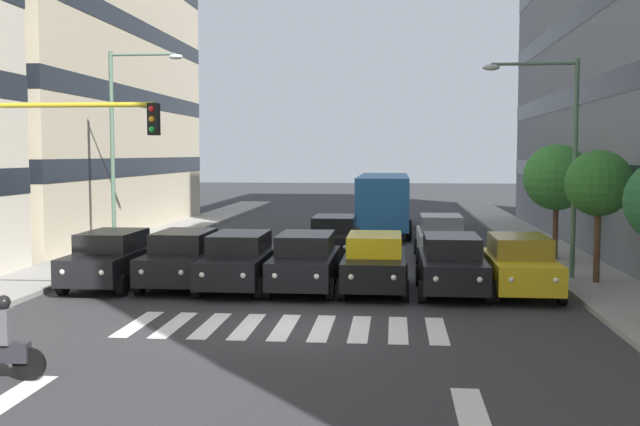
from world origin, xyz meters
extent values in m
plane|color=#2D2D30|center=(0.00, 0.00, 0.00)|extent=(180.00, 180.00, 0.00)
cube|color=black|center=(15.43, -20.25, 3.48)|extent=(10.38, 22.53, 0.90)
cube|color=black|center=(15.43, -20.25, 6.95)|extent=(10.38, 22.53, 0.90)
cube|color=black|center=(15.43, -20.25, 10.43)|extent=(10.38, 22.53, 0.90)
cube|color=silver|center=(-3.60, 0.00, 0.00)|extent=(0.45, 2.80, 0.01)
cube|color=silver|center=(-2.70, 0.00, 0.00)|extent=(0.45, 2.80, 0.01)
cube|color=silver|center=(-1.80, 0.00, 0.00)|extent=(0.45, 2.80, 0.01)
cube|color=silver|center=(-0.90, 0.00, 0.00)|extent=(0.45, 2.80, 0.01)
cube|color=silver|center=(0.00, 0.00, 0.00)|extent=(0.45, 2.80, 0.01)
cube|color=silver|center=(0.90, 0.00, 0.00)|extent=(0.45, 2.80, 0.01)
cube|color=silver|center=(1.80, 0.00, 0.00)|extent=(0.45, 2.80, 0.01)
cube|color=silver|center=(2.70, 0.00, 0.00)|extent=(0.45, 2.80, 0.01)
cube|color=silver|center=(3.60, 0.00, 0.00)|extent=(0.45, 2.80, 0.01)
cube|color=silver|center=(-3.85, 5.50, 0.00)|extent=(0.50, 2.20, 0.01)
cube|color=silver|center=(3.85, 5.50, 0.00)|extent=(0.50, 2.20, 0.01)
cube|color=gold|center=(-6.27, -4.84, 0.72)|extent=(1.80, 4.40, 0.80)
cube|color=olive|center=(-6.27, -5.04, 1.42)|extent=(1.58, 2.46, 0.60)
cylinder|color=black|center=(-7.17, -3.39, 0.32)|extent=(0.22, 0.64, 0.64)
cylinder|color=black|center=(-5.37, -3.39, 0.32)|extent=(0.22, 0.64, 0.64)
cylinder|color=black|center=(-7.17, -6.29, 0.32)|extent=(0.22, 0.64, 0.64)
cylinder|color=black|center=(-5.37, -6.29, 0.32)|extent=(0.22, 0.64, 0.64)
sphere|color=white|center=(-6.84, -2.69, 0.80)|extent=(0.18, 0.18, 0.18)
sphere|color=white|center=(-5.69, -2.69, 0.80)|extent=(0.18, 0.18, 0.18)
cube|color=black|center=(-4.28, -4.76, 0.72)|extent=(1.80, 4.40, 0.80)
cube|color=black|center=(-4.28, -4.96, 1.42)|extent=(1.58, 2.46, 0.60)
cylinder|color=black|center=(-5.18, -3.31, 0.32)|extent=(0.22, 0.64, 0.64)
cylinder|color=black|center=(-3.38, -3.31, 0.32)|extent=(0.22, 0.64, 0.64)
cylinder|color=black|center=(-5.18, -6.21, 0.32)|extent=(0.22, 0.64, 0.64)
cylinder|color=black|center=(-3.38, -6.21, 0.32)|extent=(0.22, 0.64, 0.64)
sphere|color=white|center=(-4.86, -2.61, 0.80)|extent=(0.18, 0.18, 0.18)
sphere|color=white|center=(-3.71, -2.61, 0.80)|extent=(0.18, 0.18, 0.18)
cube|color=black|center=(-2.01, -4.88, 0.72)|extent=(1.80, 4.40, 0.80)
cube|color=yellow|center=(-2.01, -5.08, 1.42)|extent=(1.58, 2.46, 0.60)
cylinder|color=black|center=(-2.91, -3.42, 0.32)|extent=(0.22, 0.64, 0.64)
cylinder|color=black|center=(-1.11, -3.42, 0.32)|extent=(0.22, 0.64, 0.64)
cylinder|color=black|center=(-2.91, -6.33, 0.32)|extent=(0.22, 0.64, 0.64)
cylinder|color=black|center=(-1.11, -6.33, 0.32)|extent=(0.22, 0.64, 0.64)
sphere|color=white|center=(-2.58, -2.73, 0.80)|extent=(0.18, 0.18, 0.18)
sphere|color=white|center=(-1.43, -2.73, 0.80)|extent=(0.18, 0.18, 0.18)
cube|color=black|center=(0.08, -4.85, 0.72)|extent=(1.80, 4.40, 0.80)
cube|color=black|center=(0.08, -5.05, 1.42)|extent=(1.58, 2.46, 0.60)
cylinder|color=black|center=(-0.82, -3.40, 0.32)|extent=(0.22, 0.64, 0.64)
cylinder|color=black|center=(0.98, -3.40, 0.32)|extent=(0.22, 0.64, 0.64)
cylinder|color=black|center=(-0.82, -6.30, 0.32)|extent=(0.22, 0.64, 0.64)
cylinder|color=black|center=(0.98, -6.30, 0.32)|extent=(0.22, 0.64, 0.64)
sphere|color=white|center=(-0.49, -2.70, 0.80)|extent=(0.18, 0.18, 0.18)
sphere|color=white|center=(0.66, -2.70, 0.80)|extent=(0.18, 0.18, 0.18)
cube|color=black|center=(2.11, -4.81, 0.72)|extent=(1.80, 4.40, 0.80)
cube|color=black|center=(2.11, -5.01, 1.42)|extent=(1.58, 2.46, 0.60)
cylinder|color=black|center=(1.21, -3.36, 0.32)|extent=(0.22, 0.64, 0.64)
cylinder|color=black|center=(3.01, -3.36, 0.32)|extent=(0.22, 0.64, 0.64)
cylinder|color=black|center=(1.21, -6.26, 0.32)|extent=(0.22, 0.64, 0.64)
cylinder|color=black|center=(3.01, -6.26, 0.32)|extent=(0.22, 0.64, 0.64)
sphere|color=white|center=(1.53, -2.66, 0.80)|extent=(0.18, 0.18, 0.18)
sphere|color=white|center=(2.68, -2.66, 0.80)|extent=(0.18, 0.18, 0.18)
cube|color=black|center=(3.95, -5.17, 0.72)|extent=(1.80, 4.40, 0.80)
cube|color=black|center=(3.95, -5.37, 1.42)|extent=(1.58, 2.46, 0.60)
cylinder|color=black|center=(3.05, -3.72, 0.32)|extent=(0.22, 0.64, 0.64)
cylinder|color=black|center=(4.85, -3.72, 0.32)|extent=(0.22, 0.64, 0.64)
cylinder|color=black|center=(3.05, -6.62, 0.32)|extent=(0.22, 0.64, 0.64)
cylinder|color=black|center=(4.85, -6.62, 0.32)|extent=(0.22, 0.64, 0.64)
sphere|color=white|center=(3.37, -3.02, 0.80)|extent=(0.18, 0.18, 0.18)
sphere|color=white|center=(4.52, -3.02, 0.80)|extent=(0.18, 0.18, 0.18)
cube|color=black|center=(6.17, -4.94, 0.72)|extent=(1.80, 4.40, 0.80)
cube|color=black|center=(6.17, -5.14, 1.42)|extent=(1.58, 2.46, 0.60)
cylinder|color=black|center=(5.27, -3.49, 0.32)|extent=(0.22, 0.64, 0.64)
cylinder|color=black|center=(7.07, -3.49, 0.32)|extent=(0.22, 0.64, 0.64)
cylinder|color=black|center=(5.27, -6.39, 0.32)|extent=(0.22, 0.64, 0.64)
cylinder|color=black|center=(7.07, -6.39, 0.32)|extent=(0.22, 0.64, 0.64)
sphere|color=white|center=(5.60, -2.79, 0.80)|extent=(0.18, 0.18, 0.18)
sphere|color=white|center=(6.75, -2.79, 0.80)|extent=(0.18, 0.18, 0.18)
cube|color=black|center=(-0.27, -11.43, 0.72)|extent=(1.80, 4.40, 0.80)
cube|color=black|center=(-0.27, -11.63, 1.42)|extent=(1.58, 2.46, 0.60)
cylinder|color=black|center=(-1.17, -9.98, 0.32)|extent=(0.22, 0.64, 0.64)
cylinder|color=black|center=(0.63, -9.98, 0.32)|extent=(0.22, 0.64, 0.64)
cylinder|color=black|center=(-1.17, -12.89, 0.32)|extent=(0.22, 0.64, 0.64)
cylinder|color=black|center=(0.63, -12.89, 0.32)|extent=(0.22, 0.64, 0.64)
sphere|color=white|center=(-0.84, -9.28, 0.80)|extent=(0.18, 0.18, 0.18)
sphere|color=white|center=(0.31, -9.28, 0.80)|extent=(0.18, 0.18, 0.18)
cube|color=#B2B7BC|center=(-4.41, -12.23, 0.72)|extent=(1.80, 4.40, 0.80)
cube|color=slate|center=(-4.41, -12.43, 1.42)|extent=(1.58, 2.46, 0.60)
cylinder|color=black|center=(-5.31, -10.78, 0.32)|extent=(0.22, 0.64, 0.64)
cylinder|color=black|center=(-3.51, -10.78, 0.32)|extent=(0.22, 0.64, 0.64)
cylinder|color=black|center=(-5.31, -13.68, 0.32)|extent=(0.22, 0.64, 0.64)
cylinder|color=black|center=(-3.51, -13.68, 0.32)|extent=(0.22, 0.64, 0.64)
sphere|color=white|center=(-4.99, -10.08, 0.80)|extent=(0.18, 0.18, 0.18)
sphere|color=white|center=(-3.83, -10.08, 0.80)|extent=(0.18, 0.18, 0.18)
cube|color=#286BAD|center=(-2.01, -22.25, 1.75)|extent=(2.50, 10.50, 2.50)
cube|color=black|center=(-2.01, -22.25, 2.30)|extent=(2.52, 9.87, 0.80)
cylinder|color=black|center=(-3.26, -18.58, 0.50)|extent=(0.28, 1.00, 1.00)
cylinder|color=black|center=(-0.76, -18.58, 0.50)|extent=(0.28, 1.00, 1.00)
cylinder|color=black|center=(-3.26, -25.40, 0.50)|extent=(0.28, 1.00, 1.00)
cylinder|color=black|center=(-0.76, -25.40, 0.50)|extent=(0.28, 1.00, 1.00)
cylinder|color=black|center=(4.02, 4.68, 0.30)|extent=(0.60, 0.13, 0.60)
cube|color=#232328|center=(4.56, 4.71, 0.52)|extent=(1.11, 0.29, 0.36)
cube|color=#4C4C51|center=(4.46, 4.70, 1.00)|extent=(0.30, 0.37, 0.64)
sphere|color=black|center=(4.46, 4.70, 1.44)|extent=(0.26, 0.26, 0.26)
cylinder|color=#AD991E|center=(5.22, -0.03, 5.30)|extent=(4.17, 0.12, 0.12)
cube|color=black|center=(3.13, -0.03, 4.95)|extent=(0.24, 0.28, 0.76)
sphere|color=red|center=(3.13, 0.12, 5.19)|extent=(0.14, 0.14, 0.14)
sphere|color=orange|center=(3.13, 0.12, 4.95)|extent=(0.14, 0.14, 0.14)
sphere|color=green|center=(3.13, 0.12, 4.71)|extent=(0.14, 0.14, 0.14)
cylinder|color=#4C6B56|center=(-8.30, -7.25, 3.64)|extent=(0.16, 0.16, 6.98)
cylinder|color=#4C6B56|center=(-6.96, -7.25, 6.98)|extent=(2.68, 0.10, 0.10)
ellipsoid|color=#B7BCC1|center=(-5.62, -7.25, 6.88)|extent=(0.56, 0.28, 0.20)
cylinder|color=#4C6B56|center=(8.30, -10.87, 4.11)|extent=(0.16, 0.16, 7.91)
cylinder|color=#4C6B56|center=(7.02, -10.87, 7.91)|extent=(2.56, 0.10, 0.10)
ellipsoid|color=#B7BCC1|center=(5.74, -10.87, 7.81)|extent=(0.56, 0.28, 0.20)
cylinder|color=#513823|center=(-8.84, -6.38, 1.38)|extent=(0.20, 0.20, 2.47)
sphere|color=#2D6B28|center=(-8.84, -6.38, 3.23)|extent=(2.04, 2.04, 2.04)
cylinder|color=#513823|center=(-8.68, -11.77, 1.32)|extent=(0.20, 0.20, 2.34)
sphere|color=#387F33|center=(-8.68, -11.77, 3.24)|extent=(2.50, 2.50, 2.50)
camera|label=1|loc=(-2.60, 17.69, 4.13)|focal=42.69mm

